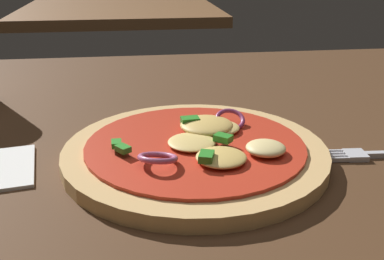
{
  "coord_description": "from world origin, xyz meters",
  "views": [
    {
      "loc": [
        -0.01,
        -0.32,
        0.2
      ],
      "look_at": [
        0.04,
        0.06,
        0.05
      ],
      "focal_mm": 42.37,
      "sensor_mm": 36.0,
      "label": 1
    }
  ],
  "objects": [
    {
      "name": "dining_table",
      "position": [
        0.0,
        0.0,
        0.02
      ],
      "size": [
        1.36,
        0.94,
        0.03
      ],
      "color": "#4C301C",
      "rests_on": "ground"
    },
    {
      "name": "pizza",
      "position": [
        0.04,
        0.04,
        0.04
      ],
      "size": [
        0.23,
        0.23,
        0.03
      ],
      "color": "tan",
      "rests_on": "dining_table"
    },
    {
      "name": "background_table",
      "position": [
        -0.04,
        1.2,
        0.02
      ],
      "size": [
        0.63,
        0.55,
        0.03
      ],
      "color": "brown",
      "rests_on": "ground"
    }
  ]
}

